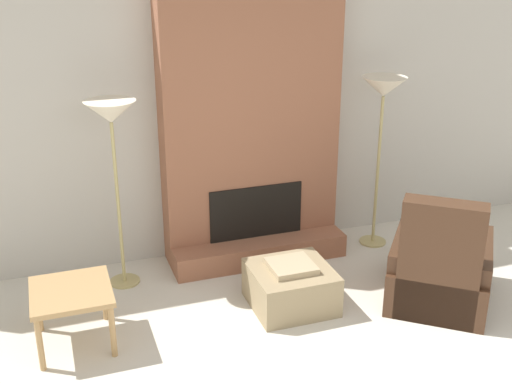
{
  "coord_description": "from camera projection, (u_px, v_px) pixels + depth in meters",
  "views": [
    {
      "loc": [
        -1.81,
        -2.45,
        2.85
      ],
      "look_at": [
        0.0,
        2.77,
        0.67
      ],
      "focal_mm": 45.0,
      "sensor_mm": 36.0,
      "label": 1
    }
  ],
  "objects": [
    {
      "name": "side_table",
      "position": [
        71.0,
        297.0,
        4.72
      ],
      "size": [
        0.58,
        0.6,
        0.46
      ],
      "color": "tan",
      "rests_on": "ground_plane"
    },
    {
      "name": "floor_lamp_left",
      "position": [
        111.0,
        122.0,
        5.19
      ],
      "size": [
        0.42,
        0.42,
        1.65
      ],
      "color": "tan",
      "rests_on": "ground_plane"
    },
    {
      "name": "armchair",
      "position": [
        439.0,
        272.0,
        5.32
      ],
      "size": [
        1.22,
        1.25,
        1.02
      ],
      "rotation": [
        0.0,
        0.0,
        2.47
      ],
      "color": "#422819",
      "rests_on": "ground_plane"
    },
    {
      "name": "wall_back",
      "position": [
        244.0,
        117.0,
        6.01
      ],
      "size": [
        7.41,
        0.06,
        2.6
      ],
      "primitive_type": "cube",
      "color": "#BCB7AD",
      "rests_on": "ground_plane"
    },
    {
      "name": "ottoman",
      "position": [
        291.0,
        286.0,
        5.3
      ],
      "size": [
        0.65,
        0.63,
        0.39
      ],
      "color": "#998460",
      "rests_on": "ground_plane"
    },
    {
      "name": "fireplace",
      "position": [
        251.0,
        132.0,
        5.86
      ],
      "size": [
        1.65,
        0.58,
        2.6
      ],
      "color": "#935B42",
      "rests_on": "ground_plane"
    },
    {
      "name": "floor_lamp_right",
      "position": [
        383.0,
        96.0,
        5.94
      ],
      "size": [
        0.42,
        0.42,
        1.68
      ],
      "color": "tan",
      "rests_on": "ground_plane"
    }
  ]
}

